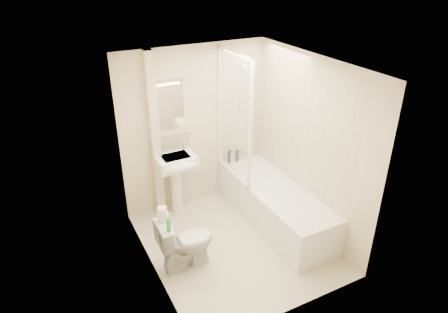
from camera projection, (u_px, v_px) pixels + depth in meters
floor at (235, 244)px, 5.33m from camera, size 2.50×2.50×0.00m
wall_back at (195, 128)px, 5.78m from camera, size 2.20×0.02×2.40m
wall_left at (148, 186)px, 4.34m from camera, size 0.02×2.50×2.40m
wall_right at (309, 146)px, 5.23m from camera, size 0.02×2.50×2.40m
ceiling at (238, 65)px, 4.24m from camera, size 2.20×2.50×0.02m
tile_back at (240, 106)px, 5.97m from camera, size 0.70×0.01×1.75m
tile_right at (301, 126)px, 5.29m from camera, size 0.01×2.10×1.75m
pipe_boxing at (155, 138)px, 5.48m from camera, size 0.12×0.12×2.40m
splashback at (170, 145)px, 5.69m from camera, size 0.60×0.02×0.30m
mirror at (168, 108)px, 5.43m from camera, size 0.46×0.01×0.60m
strip_light at (167, 82)px, 5.25m from camera, size 0.42×0.07×0.07m
bathtub at (275, 204)px, 5.66m from camera, size 0.70×2.10×0.55m
shower_screen at (234, 118)px, 5.47m from camera, size 0.04×0.92×1.80m
shower_fixture at (242, 99)px, 5.88m from camera, size 0.10×0.16×0.99m
pedestal_sink at (177, 169)px, 5.64m from camera, size 0.55×0.50×1.06m
bottle_black_a at (230, 157)px, 6.17m from camera, size 0.05×0.05×0.21m
bottle_white_a at (231, 158)px, 6.19m from camera, size 0.06×0.06×0.16m
bottle_black_b at (237, 156)px, 6.23m from camera, size 0.06×0.06×0.18m
bottle_cream at (245, 154)px, 6.29m from camera, size 0.05×0.05×0.18m
bottle_white_b at (251, 153)px, 6.34m from camera, size 0.05×0.05×0.15m
toilet at (186, 242)px, 4.83m from camera, size 0.41×0.69×0.69m
toilet_roll_lower at (163, 217)px, 4.61m from camera, size 0.12×0.12×0.10m
toilet_roll_upper at (162, 211)px, 4.55m from camera, size 0.11×0.11×0.09m
green_bottle at (169, 224)px, 4.42m from camera, size 0.05×0.05×0.17m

